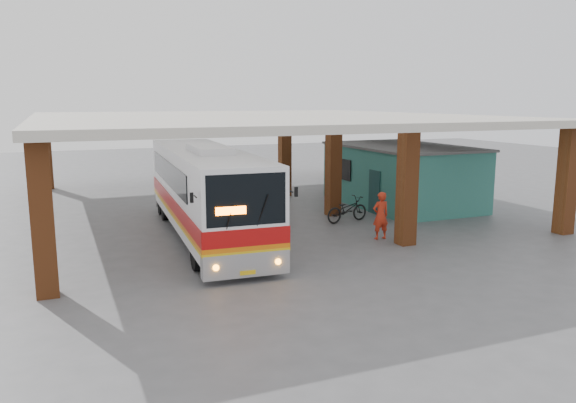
# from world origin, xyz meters

# --- Properties ---
(ground) EXTENTS (90.00, 90.00, 0.00)m
(ground) POSITION_xyz_m (0.00, 0.00, 0.00)
(ground) COLOR #515154
(ground) RESTS_ON ground
(brick_columns) EXTENTS (20.10, 21.60, 4.35)m
(brick_columns) POSITION_xyz_m (1.43, 5.00, 2.17)
(brick_columns) COLOR brown
(brick_columns) RESTS_ON ground
(canopy_roof) EXTENTS (21.00, 23.00, 0.30)m
(canopy_roof) POSITION_xyz_m (0.50, 6.50, 4.50)
(canopy_roof) COLOR beige
(canopy_roof) RESTS_ON brick_columns
(shop_building) EXTENTS (5.20, 8.20, 3.11)m
(shop_building) POSITION_xyz_m (7.49, 4.00, 1.56)
(shop_building) COLOR #2B6C68
(shop_building) RESTS_ON ground
(coach_bus) EXTENTS (3.44, 12.89, 3.72)m
(coach_bus) POSITION_xyz_m (-3.65, 1.12, 1.85)
(coach_bus) COLOR white
(coach_bus) RESTS_ON ground
(motorcycle) EXTENTS (2.27, 1.12, 1.14)m
(motorcycle) POSITION_xyz_m (2.87, 1.36, 0.57)
(motorcycle) COLOR black
(motorcycle) RESTS_ON ground
(pedestrian) EXTENTS (0.70, 0.47, 1.88)m
(pedestrian) POSITION_xyz_m (2.56, -1.93, 0.94)
(pedestrian) COLOR red
(pedestrian) RESTS_ON ground
(red_chair) EXTENTS (0.45, 0.45, 0.76)m
(red_chair) POSITION_xyz_m (5.09, 7.22, 0.35)
(red_chair) COLOR #B02012
(red_chair) RESTS_ON ground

